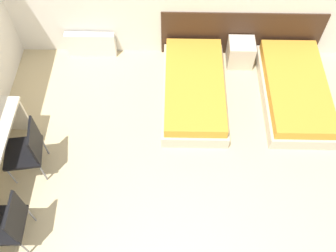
{
  "coord_description": "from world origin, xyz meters",
  "views": [
    {
      "loc": [
        0.05,
        -0.41,
        4.75
      ],
      "look_at": [
        0.0,
        2.37,
        0.55
      ],
      "focal_mm": 40.0,
      "sensor_mm": 36.0,
      "label": 1
    }
  ],
  "objects": [
    {
      "name": "headboard_panel",
      "position": [
        1.18,
        4.29,
        0.43
      ],
      "size": [
        2.65,
        0.03,
        0.86
      ],
      "color": "#382316",
      "rests_on": "ground_plane"
    },
    {
      "name": "bed_near_door",
      "position": [
        1.96,
        3.31,
        0.18
      ],
      "size": [
        0.98,
        1.91,
        0.38
      ],
      "color": "beige",
      "rests_on": "ground_plane"
    },
    {
      "name": "bed_near_window",
      "position": [
        0.39,
        3.31,
        0.18
      ],
      "size": [
        0.98,
        1.91,
        0.38
      ],
      "color": "beige",
      "rests_on": "ground_plane"
    },
    {
      "name": "radiator",
      "position": [
        -1.34,
        4.21,
        0.23
      ],
      "size": [
        0.83,
        0.12,
        0.46
      ],
      "color": "silver",
      "rests_on": "ground_plane"
    },
    {
      "name": "chair_near_notebook",
      "position": [
        -1.83,
        1.01,
        0.51
      ],
      "size": [
        0.49,
        0.49,
        0.94
      ],
      "rotation": [
        0.0,
        0.0,
        0.03
      ],
      "color": "black",
      "rests_on": "ground_plane"
    },
    {
      "name": "chair_near_laptop",
      "position": [
        -1.83,
        2.0,
        0.51
      ],
      "size": [
        0.54,
        0.54,
        0.94
      ],
      "rotation": [
        0.0,
        0.0,
        0.15
      ],
      "color": "black",
      "rests_on": "ground_plane"
    },
    {
      "name": "nightstand",
      "position": [
        1.18,
        4.07,
        0.23
      ],
      "size": [
        0.43,
        0.38,
        0.45
      ],
      "color": "beige",
      "rests_on": "ground_plane"
    }
  ]
}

